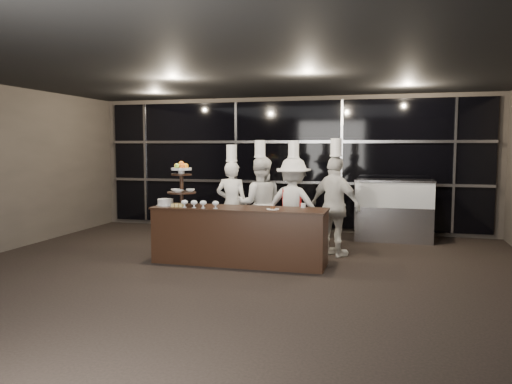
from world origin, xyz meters
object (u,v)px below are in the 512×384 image
(display_stand, at_px, (182,181))
(chef_b, at_px, (260,204))
(chef_a, at_px, (232,204))
(buffet_counter, at_px, (239,235))
(chef_d, at_px, (335,206))
(display_case, at_px, (394,207))
(layer_cake, at_px, (165,202))
(chef_c, at_px, (293,205))

(display_stand, distance_m, chef_b, 1.56)
(display_stand, relative_size, chef_a, 0.39)
(buffet_counter, distance_m, chef_d, 1.78)
(buffet_counter, bearing_deg, chef_b, 85.69)
(display_stand, relative_size, display_case, 0.49)
(layer_cake, distance_m, chef_b, 1.73)
(layer_cake, height_order, display_case, display_case)
(chef_a, height_order, chef_c, chef_c)
(chef_a, bearing_deg, chef_d, -3.59)
(layer_cake, bearing_deg, chef_b, 38.63)
(chef_b, bearing_deg, display_case, 35.28)
(display_stand, xyz_separation_m, display_case, (3.43, 2.69, -0.65))
(display_stand, bearing_deg, chef_a, 64.00)
(display_case, bearing_deg, display_stand, -141.85)
(layer_cake, height_order, chef_a, chef_a)
(layer_cake, xyz_separation_m, chef_c, (1.96, 1.07, -0.11))
(chef_d, bearing_deg, display_case, 60.28)
(chef_b, bearing_deg, chef_d, -2.96)
(chef_a, xyz_separation_m, chef_b, (0.55, -0.05, 0.02))
(chef_d, bearing_deg, chef_b, 177.04)
(chef_a, distance_m, chef_d, 1.92)
(chef_b, height_order, chef_c, chef_b)
(chef_a, bearing_deg, layer_cake, -125.33)
(layer_cake, height_order, chef_b, chef_b)
(layer_cake, relative_size, chef_b, 0.15)
(display_case, relative_size, chef_d, 0.75)
(chef_a, height_order, chef_d, chef_d)
(chef_d, bearing_deg, chef_c, 175.17)
(display_case, xyz_separation_m, chef_d, (-0.99, -1.73, 0.20))
(buffet_counter, xyz_separation_m, chef_b, (0.08, 1.03, 0.40))
(layer_cake, bearing_deg, chef_a, 54.67)
(chef_c, bearing_deg, chef_a, 177.21)
(layer_cake, height_order, chef_d, chef_d)
(display_case, height_order, chef_b, chef_b)
(display_case, relative_size, chef_a, 0.79)
(buffet_counter, xyz_separation_m, display_stand, (-1.00, -0.00, 0.87))
(display_case, bearing_deg, layer_cake, -143.46)
(buffet_counter, bearing_deg, layer_cake, -177.75)
(display_case, bearing_deg, chef_c, -136.15)
(display_stand, bearing_deg, chef_b, 43.71)
(chef_c, bearing_deg, buffet_counter, -123.99)
(buffet_counter, xyz_separation_m, layer_cake, (-1.27, -0.05, 0.51))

